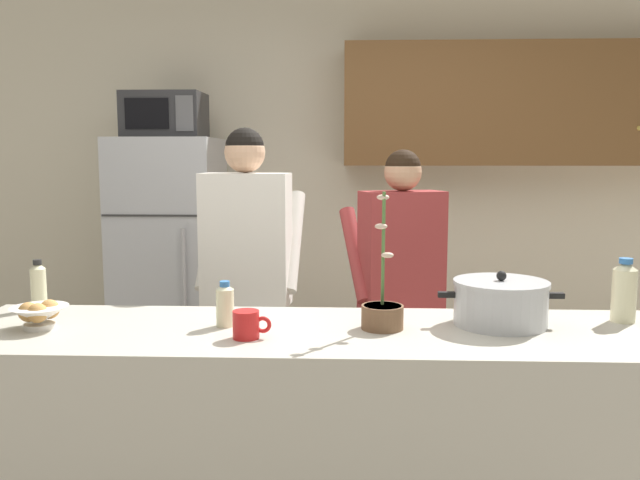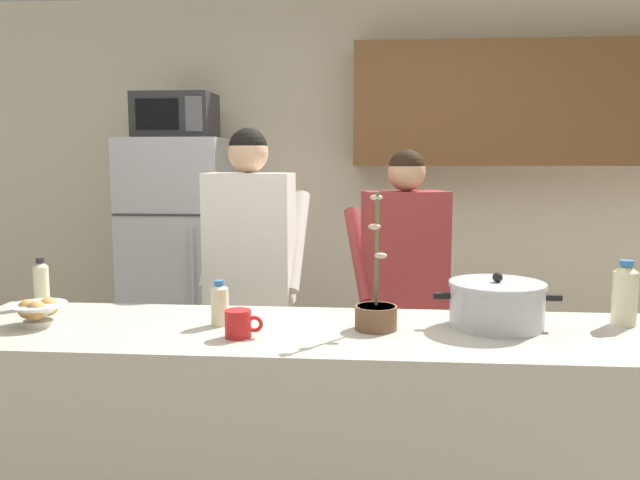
# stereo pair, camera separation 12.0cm
# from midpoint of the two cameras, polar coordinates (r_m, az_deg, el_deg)

# --- Properties ---
(back_wall_unit) EXTENTS (6.00, 0.48, 2.60)m
(back_wall_unit) POSITION_cam_midpoint_polar(r_m,az_deg,el_deg) (4.49, 3.77, 6.04)
(back_wall_unit) COLOR beige
(back_wall_unit) RESTS_ON ground
(kitchen_island) EXTENTS (2.59, 0.68, 0.92)m
(kitchen_island) POSITION_cam_midpoint_polar(r_m,az_deg,el_deg) (2.49, -2.01, -18.12)
(kitchen_island) COLOR #BCB7A8
(kitchen_island) RESTS_ON ground
(refrigerator) EXTENTS (0.64, 0.68, 1.65)m
(refrigerator) POSITION_cam_midpoint_polar(r_m,az_deg,el_deg) (4.32, -13.75, -2.32)
(refrigerator) COLOR #B7BABF
(refrigerator) RESTS_ON ground
(microwave) EXTENTS (0.48, 0.37, 0.28)m
(microwave) POSITION_cam_midpoint_polar(r_m,az_deg,el_deg) (4.25, -14.23, 10.55)
(microwave) COLOR #2D2D30
(microwave) RESTS_ON refrigerator
(person_near_pot) EXTENTS (0.53, 0.44, 1.67)m
(person_near_pot) POSITION_cam_midpoint_polar(r_m,az_deg,el_deg) (3.19, -7.51, -1.52)
(person_near_pot) COLOR black
(person_near_pot) RESTS_ON ground
(person_by_sink) EXTENTS (0.57, 0.52, 1.57)m
(person_by_sink) POSITION_cam_midpoint_polar(r_m,az_deg,el_deg) (3.25, 6.03, -2.71)
(person_by_sink) COLOR #726656
(person_by_sink) RESTS_ON ground
(cooking_pot) EXTENTS (0.45, 0.34, 0.20)m
(cooking_pot) POSITION_cam_midpoint_polar(r_m,az_deg,el_deg) (2.44, 14.19, -5.36)
(cooking_pot) COLOR silver
(cooking_pot) RESTS_ON kitchen_island
(coffee_mug) EXTENTS (0.13, 0.09, 0.10)m
(coffee_mug) POSITION_cam_midpoint_polar(r_m,az_deg,el_deg) (2.22, -7.98, -7.36)
(coffee_mug) COLOR red
(coffee_mug) RESTS_ON kitchen_island
(bread_bowl) EXTENTS (0.20, 0.20, 0.10)m
(bread_bowl) POSITION_cam_midpoint_polar(r_m,az_deg,el_deg) (2.55, -24.65, -5.97)
(bread_bowl) COLOR white
(bread_bowl) RESTS_ON kitchen_island
(bottle_near_edge) EXTENTS (0.06, 0.06, 0.20)m
(bottle_near_edge) POSITION_cam_midpoint_polar(r_m,az_deg,el_deg) (2.86, -24.58, -3.64)
(bottle_near_edge) COLOR beige
(bottle_near_edge) RESTS_ON kitchen_island
(bottle_mid_counter) EXTENTS (0.09, 0.09, 0.24)m
(bottle_mid_counter) POSITION_cam_midpoint_polar(r_m,az_deg,el_deg) (2.63, 23.95, -4.11)
(bottle_mid_counter) COLOR beige
(bottle_mid_counter) RESTS_ON kitchen_island
(bottle_far_corner) EXTENTS (0.06, 0.06, 0.17)m
(bottle_far_corner) POSITION_cam_midpoint_polar(r_m,az_deg,el_deg) (2.38, -9.77, -5.58)
(bottle_far_corner) COLOR beige
(bottle_far_corner) RESTS_ON kitchen_island
(potted_orchid) EXTENTS (0.15, 0.15, 0.49)m
(potted_orchid) POSITION_cam_midpoint_polar(r_m,az_deg,el_deg) (2.32, 4.02, -6.27)
(potted_orchid) COLOR brown
(potted_orchid) RESTS_ON kitchen_island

